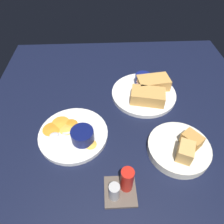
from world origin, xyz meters
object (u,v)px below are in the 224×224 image
at_px(bread_basket_rear, 180,148).
at_px(spoon_by_gravy_ramekin, 58,134).
at_px(sandwich_half_far, 153,83).
at_px(ramekin_dark_sauce, 143,79).
at_px(sandwich_half_near, 148,96).
at_px(spoon_by_dark_ramekin, 139,90).
at_px(ramekin_light_gravy, 82,135).
at_px(condiment_caddy, 122,186).
at_px(plate_chips_companion, 73,134).
at_px(plate_sandwich_main, 144,94).

bearing_deg(bread_basket_rear, spoon_by_gravy_ramekin, -10.77).
relative_size(sandwich_half_far, spoon_by_gravy_ramekin, 1.41).
distance_m(ramekin_dark_sauce, bread_basket_rear, 0.35).
relative_size(sandwich_half_near, spoon_by_dark_ramekin, 1.51).
xyz_separation_m(ramekin_light_gravy, condiment_caddy, (-0.12, 0.18, -0.01)).
bearing_deg(sandwich_half_far, condiment_caddy, 69.05).
relative_size(ramekin_dark_sauce, plate_chips_companion, 0.29).
height_order(plate_chips_companion, condiment_caddy, condiment_caddy).
relative_size(plate_sandwich_main, condiment_caddy, 2.80).
xyz_separation_m(plate_sandwich_main, sandwich_half_far, (-0.04, -0.03, 0.03)).
bearing_deg(sandwich_half_far, plate_sandwich_main, 35.73).
height_order(plate_sandwich_main, ramekin_light_gravy, ramekin_light_gravy).
distance_m(sandwich_half_far, plate_chips_companion, 0.39).
relative_size(sandwich_half_near, ramekin_dark_sauce, 2.09).
height_order(sandwich_half_near, ramekin_dark_sauce, sandwich_half_near).
relative_size(plate_chips_companion, bread_basket_rear, 1.19).
distance_m(spoon_by_gravy_ramekin, condiment_caddy, 0.28).
bearing_deg(condiment_caddy, plate_sandwich_main, -107.18).
relative_size(spoon_by_dark_ramekin, bread_basket_rear, 0.48).
xyz_separation_m(plate_chips_companion, bread_basket_rear, (-0.35, 0.08, 0.01)).
bearing_deg(bread_basket_rear, ramekin_dark_sauce, -78.42).
height_order(sandwich_half_far, ramekin_light_gravy, sandwich_half_far).
height_order(plate_chips_companion, ramekin_light_gravy, ramekin_light_gravy).
height_order(ramekin_dark_sauce, condiment_caddy, condiment_caddy).
height_order(plate_sandwich_main, condiment_caddy, condiment_caddy).
height_order(sandwich_half_far, plate_chips_companion, sandwich_half_far).
bearing_deg(sandwich_half_near, plate_sandwich_main, -84.27).
relative_size(plate_sandwich_main, sandwich_half_far, 1.89).
distance_m(plate_sandwich_main, spoon_by_gravy_ramekin, 0.39).
relative_size(plate_sandwich_main, plate_chips_companion, 1.11).
relative_size(plate_sandwich_main, spoon_by_gravy_ramekin, 2.67).
relative_size(spoon_by_dark_ramekin, condiment_caddy, 1.01).
relative_size(ramekin_dark_sauce, bread_basket_rear, 0.34).
xyz_separation_m(plate_sandwich_main, ramekin_dark_sauce, (-0.00, -0.06, 0.03)).
xyz_separation_m(bread_basket_rear, condiment_caddy, (0.20, 0.12, 0.01)).
bearing_deg(spoon_by_dark_ramekin, ramekin_light_gravy, 47.17).
bearing_deg(spoon_by_gravy_ramekin, plate_chips_companion, -172.28).
distance_m(plate_chips_companion, bread_basket_rear, 0.36).
bearing_deg(plate_chips_companion, spoon_by_gravy_ramekin, 7.72).
height_order(plate_sandwich_main, spoon_by_gravy_ramekin, spoon_by_gravy_ramekin).
height_order(sandwich_half_far, spoon_by_dark_ramekin, sandwich_half_far).
relative_size(ramekin_light_gravy, spoon_by_gravy_ramekin, 0.76).
distance_m(bread_basket_rear, condiment_caddy, 0.23).
xyz_separation_m(spoon_by_gravy_ramekin, bread_basket_rear, (-0.40, 0.08, 0.00)).
xyz_separation_m(sandwich_half_near, plate_chips_companion, (0.28, 0.15, -0.03)).
bearing_deg(spoon_by_gravy_ramekin, sandwich_half_far, -147.44).
height_order(spoon_by_gravy_ramekin, condiment_caddy, condiment_caddy).
xyz_separation_m(sandwich_half_near, sandwich_half_far, (-0.04, -0.08, 0.00)).
bearing_deg(plate_chips_companion, condiment_caddy, 126.51).
bearing_deg(sandwich_half_near, spoon_by_dark_ramekin, -67.39).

